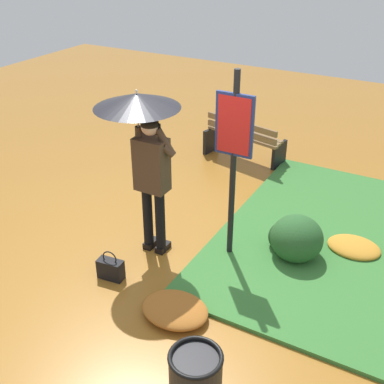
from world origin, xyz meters
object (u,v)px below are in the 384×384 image
at_px(info_sign_post, 234,147).
at_px(handbag, 111,269).
at_px(person_with_umbrella, 144,133).
at_px(park_bench, 243,138).

xyz_separation_m(info_sign_post, handbag, (0.99, 1.07, -1.32)).
distance_m(person_with_umbrella, info_sign_post, 1.01).
height_order(person_with_umbrella, park_bench, person_with_umbrella).
distance_m(info_sign_post, handbag, 1.97).
height_order(person_with_umbrella, info_sign_post, info_sign_post).
bearing_deg(handbag, info_sign_post, -132.70).
relative_size(info_sign_post, handbag, 6.22).
height_order(handbag, park_bench, park_bench).
bearing_deg(person_with_umbrella, info_sign_post, -158.46).
xyz_separation_m(person_with_umbrella, park_bench, (0.06, -2.99, -1.15)).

